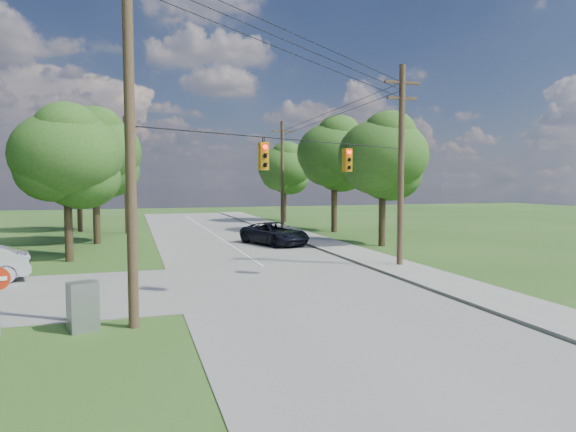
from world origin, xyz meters
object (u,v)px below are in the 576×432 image
object	(u,v)px
car_main_north	(275,234)
control_cabinet	(83,306)
pole_north_e	(282,174)
pole_ne	(401,163)
pole_north_w	(126,174)
pole_sw	(130,125)

from	to	relation	value
car_main_north	control_cabinet	xyz separation A→B (m)	(-11.08, -18.20, -0.06)
car_main_north	pole_north_e	bearing A→B (deg)	48.86
car_main_north	control_cabinet	bearing A→B (deg)	-143.51
pole_ne	control_cabinet	world-z (taller)	pole_ne
car_main_north	control_cabinet	distance (m)	21.31
pole_north_w	pole_sw	bearing A→B (deg)	-89.23
pole_sw	pole_north_w	xyz separation A→B (m)	(-0.40, 29.60, -1.10)
pole_sw	pole_north_w	size ratio (longest dim) A/B	1.20
pole_north_w	control_cabinet	world-z (taller)	pole_north_w
pole_sw	pole_ne	bearing A→B (deg)	29.38
pole_sw	pole_ne	size ratio (longest dim) A/B	1.14
pole_north_e	car_main_north	size ratio (longest dim) A/B	1.78
pole_ne	car_main_north	size ratio (longest dim) A/B	1.87
pole_north_e	car_main_north	world-z (taller)	pole_north_e
pole_sw	pole_north_e	size ratio (longest dim) A/B	1.20
pole_north_w	pole_ne	bearing A→B (deg)	-57.71
pole_north_w	car_main_north	xyz separation A→B (m)	(10.01, -11.32, -4.32)
car_main_north	pole_north_w	bearing A→B (deg)	109.30
pole_ne	pole_north_e	bearing A→B (deg)	90.00
pole_sw	car_main_north	xyz separation A→B (m)	(9.61, 18.28, -5.42)
pole_north_w	control_cabinet	bearing A→B (deg)	-92.07
pole_sw	pole_ne	world-z (taller)	pole_sw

